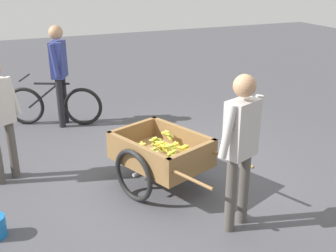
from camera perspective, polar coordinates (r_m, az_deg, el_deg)
The scene contains 5 objects.
ground_plane at distance 5.48m, azimuth 0.61°, elevation -6.91°, with size 24.00×24.00×0.00m, color #47474C.
fruit_cart at distance 5.04m, azimuth -0.93°, elevation -4.01°, with size 1.81×1.30×0.70m.
vendor_person at distance 4.13m, azimuth 9.97°, elevation -1.88°, with size 0.31×0.57×1.65m.
bicycle at distance 7.36m, azimuth -15.40°, elevation 2.79°, with size 0.78×1.53×0.85m.
cyclist_person at distance 7.14m, azimuth -14.75°, elevation 7.90°, with size 0.48×0.34×1.69m.
Camera 1 is at (-4.43, 1.94, 2.59)m, focal length 44.41 mm.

